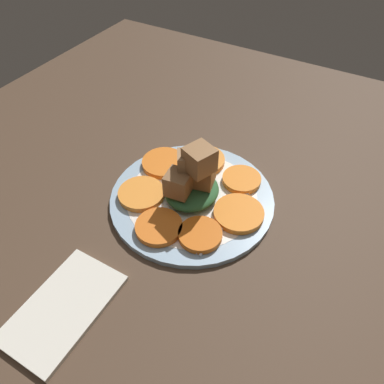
{
  "coord_description": "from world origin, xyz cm",
  "views": [
    {
      "loc": [
        -38.97,
        -22.4,
        49.96
      ],
      "look_at": [
        0.0,
        0.0,
        4.1
      ],
      "focal_mm": 35.0,
      "sensor_mm": 36.0,
      "label": 1
    }
  ],
  "objects": [
    {
      "name": "fork",
      "position": [
        -1.39,
        -7.19,
        3.3
      ],
      "size": [
        18.84,
        3.61,
        0.4
      ],
      "rotation": [
        0.0,
        0.0,
        -0.1
      ],
      "color": "silver",
      "rests_on": "plate"
    },
    {
      "name": "carrot_slice_6",
      "position": [
        -4.28,
        7.65,
        3.6
      ],
      "size": [
        8.02,
        8.02,
        1.0
      ],
      "primitive_type": "cylinder",
      "color": "orange",
      "rests_on": "plate"
    },
    {
      "name": "napkin",
      "position": [
        -26.55,
        5.0,
        2.4
      ],
      "size": [
        16.35,
        9.81,
        0.8
      ],
      "color": "silver",
      "rests_on": "table_slab"
    },
    {
      "name": "carrot_slice_1",
      "position": [
        -7.0,
        -5.5,
        3.6
      ],
      "size": [
        6.95,
        6.95,
        1.0
      ],
      "primitive_type": "cylinder",
      "color": "#D76215",
      "rests_on": "plate"
    },
    {
      "name": "carrot_slice_4",
      "position": [
        8.81,
        2.64,
        3.6
      ],
      "size": [
        8.21,
        8.21,
        1.0
      ],
      "primitive_type": "cylinder",
      "color": "orange",
      "rests_on": "plate"
    },
    {
      "name": "table_slab",
      "position": [
        0.0,
        0.0,
        1.0
      ],
      "size": [
        120.0,
        120.0,
        2.0
      ],
      "primitive_type": "cube",
      "color": "#4C3828",
      "rests_on": "ground"
    },
    {
      "name": "plate",
      "position": [
        0.0,
        0.0,
        2.52
      ],
      "size": [
        28.43,
        28.43,
        1.05
      ],
      "color": "#99B7D1",
      "rests_on": "table_slab"
    },
    {
      "name": "center_pile",
      "position": [
        -0.13,
        -0.15,
        6.9
      ],
      "size": [
        10.02,
        9.01,
        10.97
      ],
      "color": "#2D6033",
      "rests_on": "plate"
    },
    {
      "name": "carrot_slice_5",
      "position": [
        4.46,
        8.65,
        3.6
      ],
      "size": [
        8.24,
        8.24,
        1.0
      ],
      "primitive_type": "cylinder",
      "color": "orange",
      "rests_on": "plate"
    },
    {
      "name": "carrot_slice_2",
      "position": [
        0.46,
        -8.86,
        3.6
      ],
      "size": [
        8.34,
        8.34,
        1.0
      ],
      "primitive_type": "cylinder",
      "color": "orange",
      "rests_on": "plate"
    },
    {
      "name": "carrot_slice_3",
      "position": [
        7.6,
        -5.91,
        3.6
      ],
      "size": [
        6.94,
        6.94,
        1.0
      ],
      "primitive_type": "cylinder",
      "color": "orange",
      "rests_on": "plate"
    },
    {
      "name": "carrot_slice_0",
      "position": [
        -8.95,
        0.95,
        3.6
      ],
      "size": [
        7.59,
        7.59,
        1.0
      ],
      "primitive_type": "cylinder",
      "color": "orange",
      "rests_on": "plate"
    }
  ]
}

